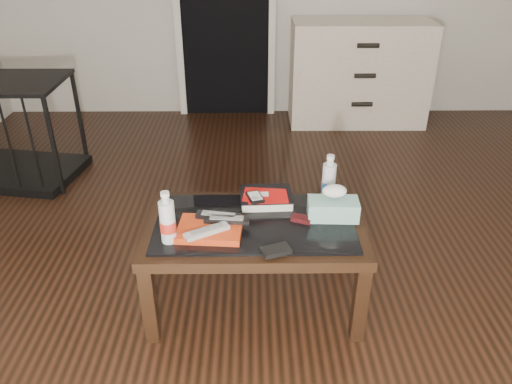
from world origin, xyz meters
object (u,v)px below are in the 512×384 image
(water_bottle_right, at_px, (329,178))
(tissue_box, at_px, (333,209))
(dresser, at_px, (359,73))
(textbook, at_px, (266,198))
(water_bottle_left, at_px, (167,217))
(pet_crate, at_px, (10,146))
(coffee_table, at_px, (254,233))

(water_bottle_right, xyz_separation_m, tissue_box, (0.00, -0.17, -0.07))
(dresser, distance_m, water_bottle_right, 2.35)
(textbook, relative_size, water_bottle_left, 1.05)
(dresser, bearing_deg, water_bottle_right, -104.15)
(pet_crate, distance_m, tissue_box, 2.51)
(pet_crate, bearing_deg, water_bottle_right, -19.57)
(dresser, bearing_deg, pet_crate, -157.63)
(dresser, distance_m, pet_crate, 2.91)
(water_bottle_right, bearing_deg, dresser, 75.57)
(textbook, bearing_deg, coffee_table, -110.85)
(coffee_table, relative_size, tissue_box, 4.35)
(dresser, relative_size, textbook, 4.81)
(coffee_table, height_order, pet_crate, pet_crate)
(pet_crate, relative_size, water_bottle_left, 4.15)
(pet_crate, relative_size, tissue_box, 4.30)
(water_bottle_left, xyz_separation_m, tissue_box, (0.73, 0.18, -0.07))
(pet_crate, height_order, water_bottle_left, pet_crate)
(dresser, distance_m, textbook, 2.46)
(water_bottle_left, xyz_separation_m, water_bottle_right, (0.73, 0.35, 0.00))
(coffee_table, bearing_deg, pet_crate, 141.72)
(dresser, distance_m, water_bottle_left, 2.93)
(dresser, bearing_deg, coffee_table, -110.65)
(water_bottle_right, bearing_deg, coffee_table, -151.11)
(coffee_table, xyz_separation_m, pet_crate, (-1.75, 1.38, -0.17))
(textbook, bearing_deg, pet_crate, 143.63)
(textbook, height_order, water_bottle_right, water_bottle_right)
(tissue_box, bearing_deg, textbook, 156.76)
(coffee_table, distance_m, textbook, 0.21)
(dresser, height_order, textbook, dresser)
(dresser, height_order, pet_crate, dresser)
(coffee_table, relative_size, pet_crate, 1.01)
(pet_crate, xyz_separation_m, water_bottle_left, (1.38, -1.53, 0.35))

